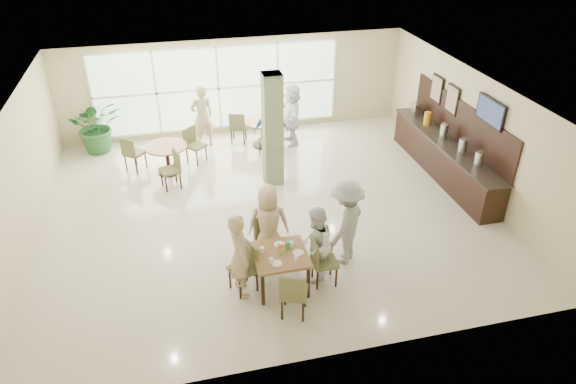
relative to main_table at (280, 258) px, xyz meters
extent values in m
plane|color=beige|center=(0.30, 2.70, -0.66)|extent=(10.00, 10.00, 0.00)
plane|color=white|center=(0.30, 2.70, 2.14)|extent=(10.00, 10.00, 0.00)
plane|color=beige|center=(0.30, 7.20, 0.74)|extent=(10.00, 0.00, 10.00)
plane|color=beige|center=(0.30, -1.80, 0.74)|extent=(10.00, 0.00, 10.00)
plane|color=beige|center=(-4.70, 2.70, 0.74)|extent=(0.00, 9.00, 9.00)
plane|color=beige|center=(5.30, 2.70, 0.74)|extent=(0.00, 9.00, 9.00)
plane|color=silver|center=(-0.20, 7.17, 0.74)|extent=(7.00, 0.00, 7.00)
cube|color=#6B7652|center=(0.70, 3.90, 0.74)|extent=(0.45, 0.45, 2.80)
cube|color=brown|center=(0.00, 0.00, 0.07)|extent=(0.98, 0.98, 0.05)
cube|color=black|center=(-0.41, -0.41, -0.31)|extent=(0.06, 0.06, 0.70)
cube|color=black|center=(0.41, -0.41, -0.31)|extent=(0.06, 0.06, 0.70)
cube|color=black|center=(-0.41, 0.41, -0.31)|extent=(0.06, 0.06, 0.70)
cube|color=black|center=(0.41, 0.41, -0.31)|extent=(0.06, 0.06, 0.70)
cylinder|color=brown|center=(-1.84, 5.02, 0.07)|extent=(1.07, 1.07, 0.04)
cylinder|color=black|center=(-1.84, 5.02, -0.30)|extent=(0.10, 0.10, 0.71)
cylinder|color=black|center=(-1.84, 5.02, -0.64)|extent=(0.60, 0.60, 0.03)
cylinder|color=brown|center=(0.86, 6.03, 0.07)|extent=(1.03, 1.03, 0.04)
cylinder|color=black|center=(0.86, 6.03, -0.30)|extent=(0.10, 0.10, 0.71)
cylinder|color=black|center=(0.86, 6.03, -0.64)|extent=(0.60, 0.60, 0.03)
cylinder|color=white|center=(-0.21, -0.22, 0.14)|extent=(0.08, 0.08, 0.10)
cylinder|color=white|center=(0.25, 0.16, 0.14)|extent=(0.08, 0.08, 0.10)
cylinder|color=white|center=(0.23, -0.26, 0.14)|extent=(0.08, 0.08, 0.10)
cylinder|color=white|center=(-0.30, 0.13, 0.14)|extent=(0.08, 0.08, 0.10)
cylinder|color=white|center=(-0.13, -0.26, 0.10)|extent=(0.20, 0.20, 0.01)
cylinder|color=white|center=(0.04, 0.27, 0.10)|extent=(0.20, 0.20, 0.01)
cylinder|color=white|center=(0.32, -0.05, 0.10)|extent=(0.20, 0.20, 0.01)
cylinder|color=#99B27F|center=(0.00, 0.00, 0.15)|extent=(0.07, 0.07, 0.12)
sphere|color=orange|center=(0.03, 0.00, 0.26)|extent=(0.07, 0.07, 0.07)
sphere|color=orange|center=(-0.02, 0.03, 0.26)|extent=(0.07, 0.07, 0.07)
sphere|color=orange|center=(-0.01, -0.03, 0.26)|extent=(0.07, 0.07, 0.07)
cube|color=green|center=(0.15, 0.10, 0.17)|extent=(0.10, 0.05, 0.15)
cube|color=black|center=(4.98, 3.20, -0.21)|extent=(0.60, 4.60, 0.90)
cube|color=black|center=(4.98, 3.20, 0.26)|extent=(0.64, 4.70, 0.04)
cube|color=black|center=(5.27, 3.20, 0.79)|extent=(0.04, 4.60, 1.00)
cylinder|color=silver|center=(4.98, 1.80, 0.48)|extent=(0.20, 0.20, 0.40)
cylinder|color=silver|center=(4.98, 2.50, 0.48)|extent=(0.20, 0.20, 0.40)
cylinder|color=silver|center=(4.98, 3.40, 0.48)|extent=(0.20, 0.20, 0.40)
cylinder|color=orange|center=(4.98, 4.30, 0.46)|extent=(0.18, 0.18, 0.36)
cube|color=silver|center=(4.98, 5.00, 0.46)|extent=(0.18, 0.30, 0.36)
cube|color=black|center=(5.24, 2.10, 1.49)|extent=(0.06, 1.00, 0.58)
cube|color=#7F99CC|center=(5.22, 2.10, 1.49)|extent=(0.01, 0.92, 0.50)
cube|color=black|center=(5.25, 3.70, 1.19)|extent=(0.04, 0.55, 0.70)
cube|color=brown|center=(5.23, 3.70, 1.19)|extent=(0.01, 0.47, 0.62)
cube|color=black|center=(5.25, 4.50, 1.19)|extent=(0.04, 0.55, 0.70)
cube|color=brown|center=(5.23, 4.50, 1.19)|extent=(0.01, 0.47, 0.62)
imported|color=#255D2A|center=(-3.65, 6.77, 0.10)|extent=(1.59, 1.59, 1.51)
imported|color=tan|center=(-0.73, 0.02, 0.18)|extent=(0.46, 0.65, 1.67)
imported|color=tan|center=(-0.03, 0.87, 0.17)|extent=(0.87, 0.58, 1.65)
imported|color=white|center=(0.68, 0.09, 0.11)|extent=(0.83, 0.92, 1.53)
imported|color=#9A999C|center=(1.40, 0.48, 0.23)|extent=(1.27, 1.28, 1.78)
imported|color=teal|center=(0.93, 5.22, 0.13)|extent=(0.94, 0.55, 1.59)
imported|color=white|center=(1.70, 6.02, 0.22)|extent=(0.76, 1.65, 1.76)
imported|color=tan|center=(-0.78, 6.39, 0.24)|extent=(0.74, 0.58, 1.80)
camera|label=1|loc=(-1.58, -7.16, 5.76)|focal=32.00mm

